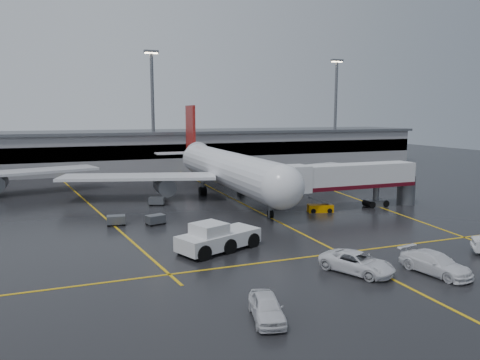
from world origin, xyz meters
name	(u,v)px	position (x,y,z in m)	size (l,w,h in m)	color
ground	(249,207)	(0.00, 0.00, 0.00)	(220.00, 220.00, 0.00)	black
apron_line_centre	(249,207)	(0.00, 0.00, 0.01)	(0.25, 90.00, 0.02)	gold
apron_line_stop	(340,253)	(0.00, -22.00, 0.01)	(60.00, 0.25, 0.02)	gold
apron_line_left	(89,203)	(-20.00, 10.00, 0.01)	(0.25, 70.00, 0.02)	gold
apron_line_right	(325,188)	(18.00, 10.00, 0.01)	(0.25, 70.00, 0.02)	gold
terminal	(171,149)	(0.00, 47.93, 4.32)	(122.00, 19.00, 8.60)	gray
light_mast_mid	(153,104)	(-5.00, 42.00, 14.47)	(3.00, 1.20, 25.45)	#595B60
light_mast_right	(336,105)	(40.00, 42.00, 14.47)	(3.00, 1.20, 25.45)	#595B60
main_airliner	(225,168)	(0.00, 9.70, 4.21)	(48.80, 45.60, 14.10)	silver
jet_bridge	(350,179)	(11.87, -6.00, 3.93)	(19.90, 3.40, 6.05)	silver
pushback_tractor	(217,239)	(-10.11, -17.33, 1.11)	(8.45, 5.85, 2.80)	silver
belt_loader	(320,208)	(7.27, -6.32, 0.49)	(3.40, 2.19, 2.00)	#CB7A01
service_van_a	(357,263)	(-1.64, -26.82, 0.82)	(2.71, 5.89, 1.64)	white
service_van_b	(435,263)	(3.91, -29.20, 0.84)	(2.35, 5.77, 1.67)	white
service_van_d	(267,307)	(-11.64, -31.80, 0.77)	(1.81, 4.49, 1.53)	silver
baggage_cart_a	(155,219)	(-13.53, -5.53, 0.63)	(2.30, 1.85, 1.12)	#595B60
baggage_cart_b	(116,220)	(-17.70, -4.25, 0.63)	(2.12, 1.49, 1.12)	#595B60
baggage_cart_c	(157,201)	(-11.36, 5.36, 0.63)	(2.32, 1.89, 1.12)	#595B60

